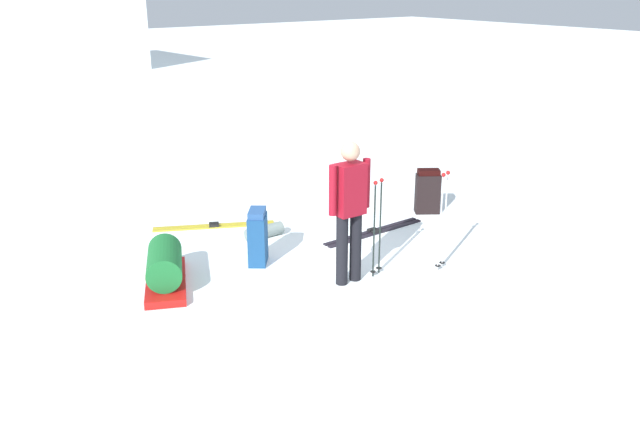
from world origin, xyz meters
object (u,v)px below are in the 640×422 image
(ski_poles_planted_near, at_px, (377,222))
(sleeping_mat_rolled, at_px, (264,232))
(backpack_bright, at_px, (428,192))
(gear_sled, at_px, (165,268))
(ski_poles_planted_far, at_px, (443,216))
(skier_standing, at_px, (350,205))
(ski_pair_near, at_px, (214,226))
(backpack_large_dark, at_px, (258,237))
(ski_pair_far, at_px, (374,232))

(ski_poles_planted_near, height_order, sleeping_mat_rolled, ski_poles_planted_near)
(backpack_bright, height_order, gear_sled, backpack_bright)
(ski_poles_planted_far, bearing_deg, sleeping_mat_rolled, 118.95)
(ski_poles_planted_far, relative_size, gear_sled, 0.97)
(skier_standing, bearing_deg, ski_pair_near, 99.32)
(ski_poles_planted_near, relative_size, gear_sled, 0.94)
(ski_pair_near, bearing_deg, skier_standing, -80.68)
(backpack_large_dark, bearing_deg, skier_standing, -62.60)
(ski_pair_far, distance_m, ski_poles_planted_near, 1.55)
(skier_standing, distance_m, gear_sled, 2.27)
(gear_sled, bearing_deg, backpack_large_dark, -3.94)
(ski_poles_planted_near, distance_m, gear_sled, 2.55)
(backpack_bright, relative_size, gear_sled, 0.53)
(sleeping_mat_rolled, bearing_deg, gear_sled, -160.87)
(ski_pair_near, bearing_deg, gear_sled, -134.38)
(backpack_large_dark, bearing_deg, ski_poles_planted_far, -40.97)
(backpack_large_dark, bearing_deg, backpack_bright, 1.79)
(backpack_large_dark, xyz_separation_m, ski_poles_planted_near, (0.97, -1.15, 0.33))
(backpack_large_dark, height_order, ski_poles_planted_near, ski_poles_planted_near)
(ski_pair_near, distance_m, backpack_bright, 3.25)
(ski_poles_planted_far, distance_m, gear_sled, 3.36)
(skier_standing, distance_m, backpack_large_dark, 1.39)
(ski_pair_near, distance_m, sleeping_mat_rolled, 0.88)
(backpack_bright, distance_m, sleeping_mat_rolled, 2.64)
(skier_standing, distance_m, ski_poles_planted_near, 0.48)
(gear_sled, relative_size, sleeping_mat_rolled, 2.34)
(skier_standing, xyz_separation_m, gear_sled, (-1.79, 1.19, -0.73))
(ski_poles_planted_near, height_order, gear_sled, ski_poles_planted_near)
(ski_pair_near, relative_size, gear_sled, 1.26)
(ski_pair_near, height_order, gear_sled, gear_sled)
(skier_standing, xyz_separation_m, ski_poles_planted_far, (1.14, -0.39, -0.26))
(backpack_large_dark, height_order, ski_poles_planted_far, ski_poles_planted_far)
(ski_poles_planted_near, xyz_separation_m, ski_poles_planted_far, (0.75, -0.34, 0.02))
(skier_standing, relative_size, backpack_large_dark, 2.40)
(ski_pair_near, distance_m, backpack_large_dark, 1.52)
(backpack_bright, bearing_deg, ski_poles_planted_far, -130.58)
(backpack_large_dark, relative_size, sleeping_mat_rolled, 1.29)
(ski_poles_planted_near, bearing_deg, skier_standing, 173.50)
(backpack_bright, relative_size, ski_poles_planted_near, 0.57)
(ski_poles_planted_far, bearing_deg, skier_standing, 161.36)
(ski_poles_planted_far, xyz_separation_m, sleeping_mat_rolled, (-1.20, 2.18, -0.61))
(sleeping_mat_rolled, bearing_deg, ski_poles_planted_near, -76.17)
(backpack_large_dark, relative_size, gear_sled, 0.55)
(ski_poles_planted_near, distance_m, ski_poles_planted_far, 0.83)
(ski_poles_planted_near, relative_size, ski_poles_planted_far, 0.97)
(skier_standing, distance_m, ski_poles_planted_far, 1.23)
(ski_pair_far, relative_size, backpack_bright, 2.49)
(skier_standing, xyz_separation_m, ski_pair_near, (-0.42, 2.58, -0.94))
(ski_pair_near, bearing_deg, ski_poles_planted_near, -72.74)
(ski_pair_far, bearing_deg, gear_sled, 176.99)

